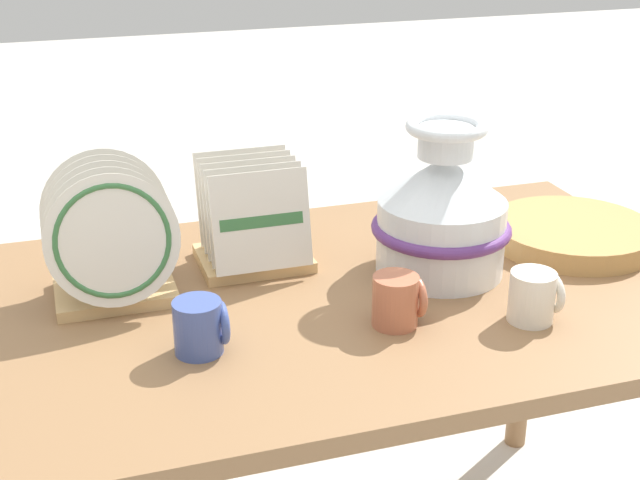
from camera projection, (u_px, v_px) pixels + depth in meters
The scene contains 8 objects.
display_table at pixel (320, 332), 1.68m from camera, with size 1.48×0.86×0.74m.
ceramic_vase at pixel (442, 211), 1.70m from camera, with size 0.27×0.27×0.30m.
dish_rack_round_plates at pixel (111, 245), 1.60m from camera, with size 0.23×0.21×0.25m.
dish_rack_square_plates at pixel (253, 228), 1.75m from camera, with size 0.22×0.20×0.21m.
wicker_charger_stack at pixel (572, 233), 1.86m from camera, with size 0.34×0.34×0.04m.
mug_cobalt_glaze at pixel (201, 326), 1.44m from camera, with size 0.09×0.08×0.09m.
mug_terracotta_glaze at pixel (398, 300), 1.53m from camera, with size 0.09×0.08×0.09m.
mug_cream_glaze at pixel (534, 296), 1.54m from camera, with size 0.09×0.08×0.09m.
Camera 1 is at (-0.45, -1.41, 1.48)m, focal length 50.00 mm.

